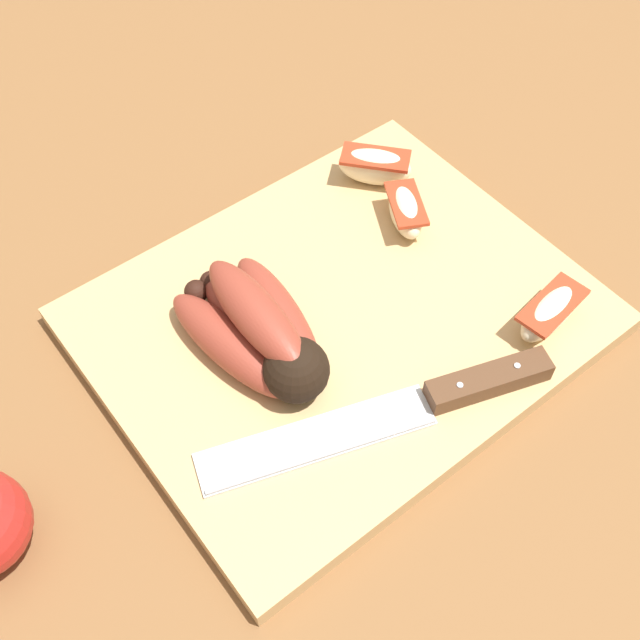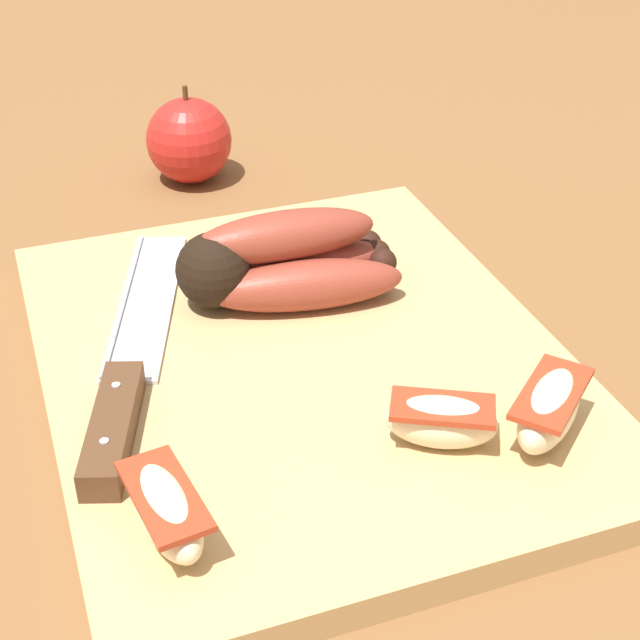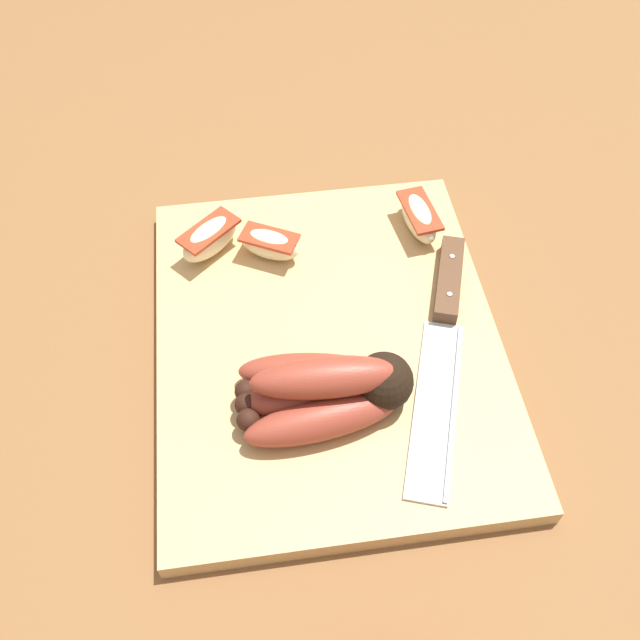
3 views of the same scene
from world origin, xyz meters
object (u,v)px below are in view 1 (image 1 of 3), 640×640
Objects in this scene: banana_bunch at (260,332)px; apple_wedge_far at (375,166)px; apple_wedge_middle at (550,312)px; chefs_knife at (431,401)px; apple_wedge_near at (405,211)px.

banana_bunch reaches higher than apple_wedge_far.
apple_wedge_middle is at bearing 147.97° from banana_bunch.
banana_bunch is 0.56× the size of chefs_knife.
chefs_knife is 3.75× the size of apple_wedge_middle.
chefs_knife is at bearing 54.32° from apple_wedge_near.
apple_wedge_middle is at bearing 178.90° from chefs_knife.
apple_wedge_near is 0.16m from apple_wedge_middle.
chefs_knife is (-0.07, 0.12, -0.02)m from banana_bunch.
banana_bunch is at bearing -59.62° from chefs_knife.
banana_bunch reaches higher than chefs_knife.
apple_wedge_far reaches higher than apple_wedge_middle.
banana_bunch is 0.18m from apple_wedge_near.
banana_bunch reaches higher than apple_wedge_middle.
apple_wedge_middle is at bearing 95.96° from apple_wedge_near.
apple_wedge_near reaches higher than chefs_knife.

